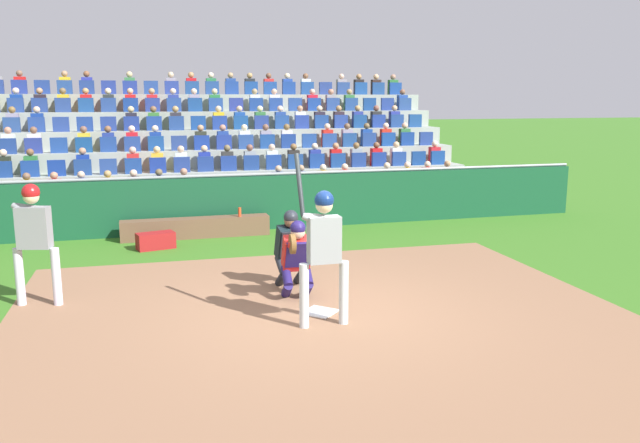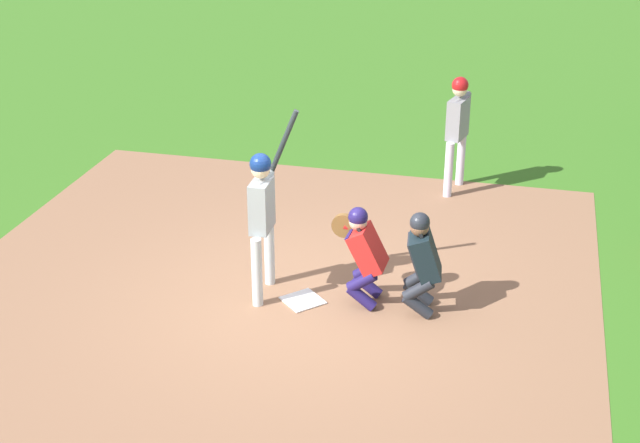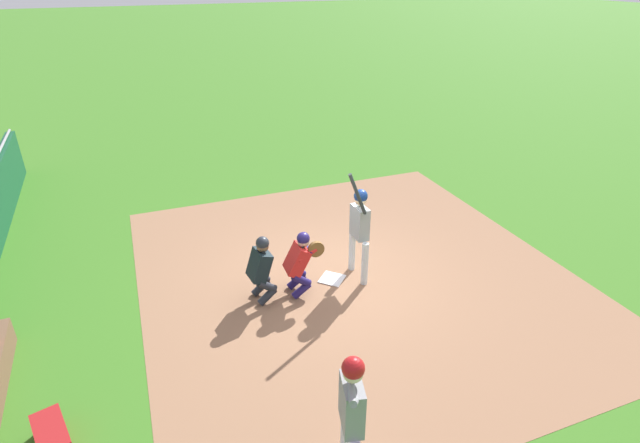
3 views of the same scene
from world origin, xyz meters
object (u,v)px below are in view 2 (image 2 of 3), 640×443
at_px(home_plate_marker, 303,300).
at_px(catcher_crouching, 363,250).
at_px(home_plate_umpire, 422,258).
at_px(on_deck_batter, 458,122).
at_px(batter_at_plate, 263,208).

relative_size(home_plate_marker, catcher_crouching, 0.34).
height_order(catcher_crouching, home_plate_umpire, home_plate_umpire).
xyz_separation_m(catcher_crouching, on_deck_batter, (3.80, -0.80, 0.43)).
bearing_deg(on_deck_batter, home_plate_umpire, 178.79).
relative_size(home_plate_marker, home_plate_umpire, 0.34).
xyz_separation_m(home_plate_marker, home_plate_umpire, (0.10, -1.43, 0.69)).
distance_m(home_plate_marker, catcher_crouching, 1.01).
height_order(catcher_crouching, on_deck_batter, on_deck_batter).
height_order(batter_at_plate, home_plate_umpire, batter_at_plate).
xyz_separation_m(home_plate_marker, on_deck_batter, (3.96, -1.51, 1.12)).
bearing_deg(home_plate_marker, home_plate_umpire, -86.13).
relative_size(home_plate_marker, on_deck_batter, 0.24).
bearing_deg(catcher_crouching, home_plate_umpire, -95.33).
xyz_separation_m(home_plate_umpire, on_deck_batter, (3.86, -0.08, 0.43)).
relative_size(home_plate_marker, batter_at_plate, 0.19).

